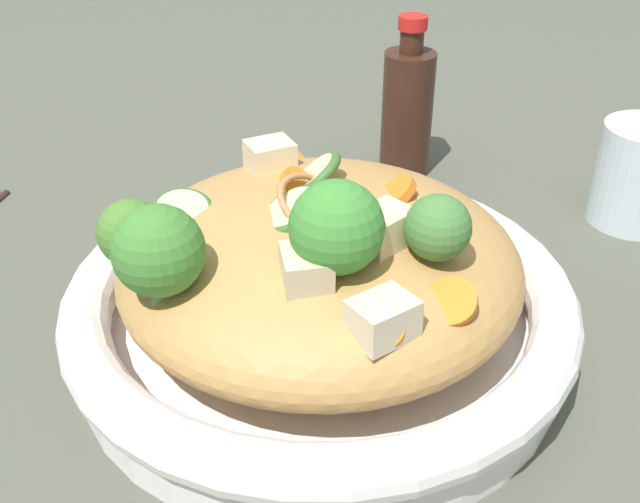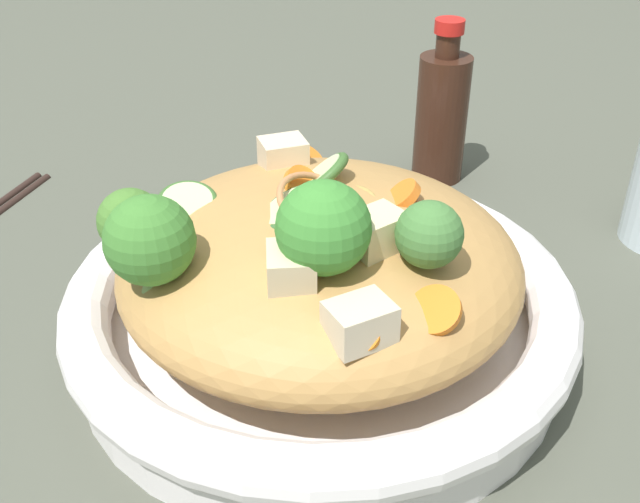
# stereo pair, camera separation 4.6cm
# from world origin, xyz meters

# --- Properties ---
(ground_plane) EXTENTS (3.00, 3.00, 0.00)m
(ground_plane) POSITION_xyz_m (0.00, 0.00, 0.00)
(ground_plane) COLOR #4D4F43
(serving_bowl) EXTENTS (0.32, 0.32, 0.05)m
(serving_bowl) POSITION_xyz_m (0.00, 0.00, 0.03)
(serving_bowl) COLOR white
(serving_bowl) RESTS_ON ground_plane
(noodle_heap) EXTENTS (0.25, 0.25, 0.09)m
(noodle_heap) POSITION_xyz_m (0.00, 0.00, 0.06)
(noodle_heap) COLOR #B58448
(noodle_heap) RESTS_ON serving_bowl
(broccoli_florets) EXTENTS (0.22, 0.09, 0.08)m
(broccoli_florets) POSITION_xyz_m (-0.03, -0.05, 0.11)
(broccoli_florets) COLOR #A2B570
(broccoli_florets) RESTS_ON serving_bowl
(carrot_coins) EXTENTS (0.14, 0.21, 0.04)m
(carrot_coins) POSITION_xyz_m (0.02, 0.00, 0.09)
(carrot_coins) COLOR orange
(carrot_coins) RESTS_ON serving_bowl
(zucchini_slices) EXTENTS (0.15, 0.10, 0.03)m
(zucchini_slices) POSITION_xyz_m (-0.02, 0.00, 0.10)
(zucchini_slices) COLOR beige
(zucchini_slices) RESTS_ON serving_bowl
(chicken_chunks) EXTENTS (0.12, 0.19, 0.04)m
(chicken_chunks) POSITION_xyz_m (0.01, -0.03, 0.10)
(chicken_chunks) COLOR beige
(chicken_chunks) RESTS_ON serving_bowl
(soy_sauce_bottle) EXTENTS (0.05, 0.05, 0.14)m
(soy_sauce_bottle) POSITION_xyz_m (0.05, 0.26, 0.06)
(soy_sauce_bottle) COLOR #381E14
(soy_sauce_bottle) RESTS_ON ground_plane
(drinking_glass) EXTENTS (0.07, 0.07, 0.08)m
(drinking_glass) POSITION_xyz_m (0.24, 0.19, 0.04)
(drinking_glass) COLOR silver
(drinking_glass) RESTS_ON ground_plane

